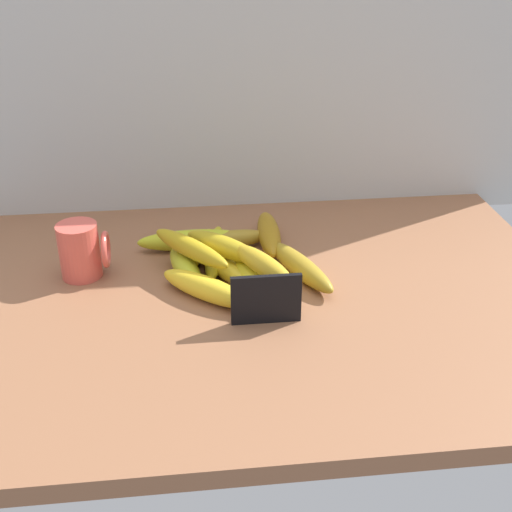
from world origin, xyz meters
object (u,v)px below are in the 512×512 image
object	(u,v)px
chalkboard_sign	(266,301)
banana_12	(223,246)
coffee_mug	(82,251)
banana_11	(191,248)
banana_3	(193,240)
banana_5	(206,288)
banana_7	(269,234)
banana_9	(195,252)
banana_8	(253,281)
banana_10	(263,264)
banana_6	(215,252)
banana_1	(228,240)
banana_2	(186,268)
banana_4	(300,266)
banana_0	(225,268)

from	to	relation	value
chalkboard_sign	banana_12	distance (cm)	16.95
coffee_mug	banana_11	bearing A→B (deg)	-7.64
banana_3	banana_5	bearing A→B (deg)	-84.82
banana_7	banana_3	bearing A→B (deg)	-176.83
banana_9	banana_3	bearing A→B (deg)	93.25
banana_7	banana_8	bearing A→B (deg)	-105.98
banana_10	banana_11	xyz separation A→B (cm)	(-11.56, 7.74, -0.37)
chalkboard_sign	banana_5	distance (cm)	12.11
banana_6	banana_11	xyz separation A→B (cm)	(-4.42, -5.62, 4.03)
banana_5	banana_9	size ratio (longest dim) A/B	1.00
banana_1	banana_7	xyz separation A→B (cm)	(7.91, 0.93, 0.33)
banana_8	banana_11	bearing A→B (deg)	146.98
chalkboard_sign	banana_12	bearing A→B (deg)	109.15
banana_2	banana_4	world-z (taller)	same
coffee_mug	banana_1	xyz separation A→B (cm)	(26.11, 7.56, -3.17)
chalkboard_sign	banana_8	distance (cm)	9.32
banana_1	banana_6	bearing A→B (deg)	-121.94
coffee_mug	banana_8	bearing A→B (deg)	-17.42
banana_12	banana_4	bearing A→B (deg)	-9.70
chalkboard_sign	coffee_mug	bearing A→B (deg)	148.83
banana_1	banana_0	bearing A→B (deg)	-97.25
coffee_mug	banana_5	xyz separation A→B (cm)	(21.09, -10.27, -2.91)
banana_7	banana_11	xyz separation A→B (cm)	(-15.12, -11.02, 3.56)
coffee_mug	banana_7	distance (cm)	35.17
banana_11	banana_12	xyz separation A→B (cm)	(5.63, 0.29, -0.16)
banana_1	banana_4	size ratio (longest dim) A/B	0.79
chalkboard_sign	banana_11	bearing A→B (deg)	125.52
banana_0	banana_11	size ratio (longest dim) A/B	1.00
banana_8	banana_10	world-z (taller)	banana_10
coffee_mug	banana_11	size ratio (longest dim) A/B	0.53
chalkboard_sign	banana_4	bearing A→B (deg)	60.32
banana_3	banana_7	world-z (taller)	banana_7
banana_8	banana_10	distance (cm)	4.34
banana_9	banana_4	bearing A→B (deg)	-22.54
coffee_mug	chalkboard_sign	bearing A→B (deg)	-31.17
coffee_mug	banana_2	world-z (taller)	coffee_mug
banana_8	chalkboard_sign	bearing A→B (deg)	-83.22
banana_0	banana_9	bearing A→B (deg)	127.82
banana_0	banana_5	distance (cm)	7.75
banana_2	banana_9	xyz separation A→B (cm)	(1.87, 6.08, -0.07)
banana_12	banana_7	bearing A→B (deg)	48.52
banana_10	banana_9	bearing A→B (deg)	128.96
banana_2	banana_5	bearing A→B (deg)	-65.80
banana_1	banana_9	distance (cm)	7.84
banana_5	banana_8	bearing A→B (deg)	8.50
coffee_mug	banana_3	world-z (taller)	coffee_mug
coffee_mug	banana_5	distance (cm)	23.63
banana_1	banana_2	xyz separation A→B (cm)	(-8.25, -10.64, 0.20)
banana_2	banana_8	distance (cm)	12.65
coffee_mug	banana_1	distance (cm)	27.36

